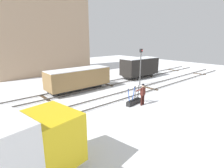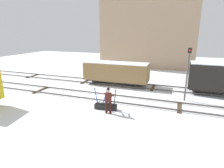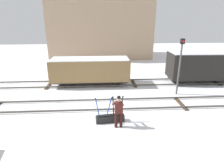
{
  "view_description": "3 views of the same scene",
  "coord_description": "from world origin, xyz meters",
  "px_view_note": "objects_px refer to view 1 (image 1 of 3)",
  "views": [
    {
      "loc": [
        -8.7,
        -10.56,
        5.01
      ],
      "look_at": [
        1.17,
        0.63,
        1.16
      ],
      "focal_mm": 28.19,
      "sensor_mm": 36.0,
      "label": 1
    },
    {
      "loc": [
        5.5,
        -12.66,
        5.02
      ],
      "look_at": [
        0.47,
        1.32,
        0.85
      ],
      "focal_mm": 29.57,
      "sensor_mm": 36.0,
      "label": 2
    },
    {
      "loc": [
        0.72,
        -10.92,
        5.3
      ],
      "look_at": [
        1.43,
        0.22,
        1.39
      ],
      "focal_mm": 30.57,
      "sensor_mm": 36.0,
      "label": 3
    }
  ],
  "objects_px": {
    "signal_post": "(141,63)",
    "rail_worker": "(142,93)",
    "freight_car_mid_siding": "(140,67)",
    "switch_lever_frame": "(134,101)",
    "freight_car_back_track": "(79,78)"
  },
  "relations": [
    {
      "from": "rail_worker",
      "to": "signal_post",
      "type": "bearing_deg",
      "value": 34.41
    },
    {
      "from": "signal_post",
      "to": "freight_car_back_track",
      "type": "distance_m",
      "value": 6.89
    },
    {
      "from": "signal_post",
      "to": "freight_car_back_track",
      "type": "relative_size",
      "value": 0.63
    },
    {
      "from": "signal_post",
      "to": "freight_car_mid_siding",
      "type": "distance_m",
      "value": 3.9
    },
    {
      "from": "signal_post",
      "to": "freight_car_mid_siding",
      "type": "bearing_deg",
      "value": 40.93
    },
    {
      "from": "switch_lever_frame",
      "to": "rail_worker",
      "type": "xyz_separation_m",
      "value": [
        0.4,
        -0.53,
        0.72
      ]
    },
    {
      "from": "switch_lever_frame",
      "to": "freight_car_back_track",
      "type": "bearing_deg",
      "value": 94.9
    },
    {
      "from": "rail_worker",
      "to": "freight_car_mid_siding",
      "type": "xyz_separation_m",
      "value": [
        7.51,
        6.58,
        0.52
      ]
    },
    {
      "from": "signal_post",
      "to": "rail_worker",
      "type": "bearing_deg",
      "value": -138.56
    },
    {
      "from": "freight_car_mid_siding",
      "to": "signal_post",
      "type": "bearing_deg",
      "value": -137.2
    },
    {
      "from": "rail_worker",
      "to": "freight_car_back_track",
      "type": "bearing_deg",
      "value": 97.24
    },
    {
      "from": "switch_lever_frame",
      "to": "freight_car_back_track",
      "type": "height_order",
      "value": "freight_car_back_track"
    },
    {
      "from": "switch_lever_frame",
      "to": "freight_car_mid_siding",
      "type": "relative_size",
      "value": 0.3
    },
    {
      "from": "signal_post",
      "to": "freight_car_mid_siding",
      "type": "xyz_separation_m",
      "value": [
        2.86,
        2.48,
        -0.94
      ]
    },
    {
      "from": "rail_worker",
      "to": "freight_car_mid_siding",
      "type": "relative_size",
      "value": 0.33
    }
  ]
}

